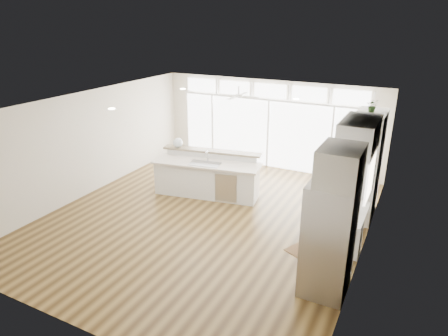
% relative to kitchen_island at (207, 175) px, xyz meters
% --- Properties ---
extents(floor, '(7.00, 8.00, 0.02)m').
position_rel_kitchen_island_xyz_m(floor, '(0.62, -1.14, -0.57)').
color(floor, '#453015').
rests_on(floor, ground).
extents(ceiling, '(7.00, 8.00, 0.02)m').
position_rel_kitchen_island_xyz_m(ceiling, '(0.62, -1.14, 2.14)').
color(ceiling, white).
rests_on(ceiling, wall_back).
extents(wall_back, '(7.00, 0.04, 2.70)m').
position_rel_kitchen_island_xyz_m(wall_back, '(0.62, 2.86, 0.79)').
color(wall_back, beige).
rests_on(wall_back, floor).
extents(wall_front, '(7.00, 0.04, 2.70)m').
position_rel_kitchen_island_xyz_m(wall_front, '(0.62, -5.14, 0.79)').
color(wall_front, beige).
rests_on(wall_front, floor).
extents(wall_left, '(0.04, 8.00, 2.70)m').
position_rel_kitchen_island_xyz_m(wall_left, '(-2.88, -1.14, 0.79)').
color(wall_left, beige).
rests_on(wall_left, floor).
extents(wall_right, '(0.04, 8.00, 2.70)m').
position_rel_kitchen_island_xyz_m(wall_right, '(4.12, -1.14, 0.79)').
color(wall_right, beige).
rests_on(wall_right, floor).
extents(glass_wall, '(5.80, 0.06, 2.08)m').
position_rel_kitchen_island_xyz_m(glass_wall, '(0.62, 2.80, 0.49)').
color(glass_wall, white).
rests_on(glass_wall, wall_back).
extents(transom_row, '(5.90, 0.06, 0.40)m').
position_rel_kitchen_island_xyz_m(transom_row, '(0.62, 2.80, 1.82)').
color(transom_row, white).
rests_on(transom_row, wall_back).
extents(desk_window, '(0.04, 0.85, 0.85)m').
position_rel_kitchen_island_xyz_m(desk_window, '(4.08, -0.84, 0.99)').
color(desk_window, white).
rests_on(desk_window, wall_right).
extents(ceiling_fan, '(1.16, 1.16, 0.32)m').
position_rel_kitchen_island_xyz_m(ceiling_fan, '(0.12, 1.66, 1.92)').
color(ceiling_fan, silver).
rests_on(ceiling_fan, ceiling).
extents(recessed_lights, '(3.40, 3.00, 0.02)m').
position_rel_kitchen_island_xyz_m(recessed_lights, '(0.62, -0.94, 2.12)').
color(recessed_lights, '#EDE7C9').
rests_on(recessed_lights, ceiling).
extents(oven_cabinet, '(0.64, 1.20, 2.50)m').
position_rel_kitchen_island_xyz_m(oven_cabinet, '(3.79, 0.66, 0.69)').
color(oven_cabinet, white).
rests_on(oven_cabinet, floor).
extents(desk_nook, '(0.72, 1.30, 0.76)m').
position_rel_kitchen_island_xyz_m(desk_nook, '(3.75, -0.84, -0.18)').
color(desk_nook, white).
rests_on(desk_nook, floor).
extents(upper_cabinets, '(0.64, 1.30, 0.64)m').
position_rel_kitchen_island_xyz_m(upper_cabinets, '(3.79, -0.84, 1.79)').
color(upper_cabinets, white).
rests_on(upper_cabinets, wall_right).
extents(refrigerator, '(0.76, 0.90, 2.00)m').
position_rel_kitchen_island_xyz_m(refrigerator, '(3.73, -2.49, 0.44)').
color(refrigerator, '#ADAEB2').
rests_on(refrigerator, floor).
extents(fridge_cabinet, '(0.64, 0.90, 0.60)m').
position_rel_kitchen_island_xyz_m(fridge_cabinet, '(3.79, -2.49, 1.74)').
color(fridge_cabinet, white).
rests_on(fridge_cabinet, wall_right).
extents(framed_photos, '(0.06, 0.22, 0.80)m').
position_rel_kitchen_island_xyz_m(framed_photos, '(4.08, -0.22, 0.84)').
color(framed_photos, black).
rests_on(framed_photos, wall_right).
extents(kitchen_island, '(2.95, 1.54, 1.12)m').
position_rel_kitchen_island_xyz_m(kitchen_island, '(0.00, 0.00, 0.00)').
color(kitchen_island, white).
rests_on(kitchen_island, floor).
extents(rug, '(1.06, 0.95, 0.01)m').
position_rel_kitchen_island_xyz_m(rug, '(3.24, -1.54, -0.55)').
color(rug, '#3A2312').
rests_on(rug, floor).
extents(office_chair, '(0.65, 0.62, 1.01)m').
position_rel_kitchen_island_xyz_m(office_chair, '(3.35, -0.72, -0.05)').
color(office_chair, black).
rests_on(office_chair, floor).
extents(fishbowl, '(0.31, 0.31, 0.26)m').
position_rel_kitchen_island_xyz_m(fishbowl, '(-1.01, 0.23, 0.69)').
color(fishbowl, silver).
rests_on(fishbowl, kitchen_island).
extents(monitor, '(0.14, 0.46, 0.38)m').
position_rel_kitchen_island_xyz_m(monitor, '(3.67, -0.84, 0.39)').
color(monitor, black).
rests_on(monitor, desk_nook).
extents(keyboard, '(0.14, 0.36, 0.02)m').
position_rel_kitchen_island_xyz_m(keyboard, '(3.50, -0.84, 0.21)').
color(keyboard, white).
rests_on(keyboard, desk_nook).
extents(potted_plant, '(0.28, 0.31, 0.22)m').
position_rel_kitchen_island_xyz_m(potted_plant, '(3.79, 0.66, 2.05)').
color(potted_plant, '#325424').
rests_on(potted_plant, oven_cabinet).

